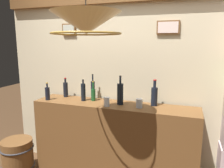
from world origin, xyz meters
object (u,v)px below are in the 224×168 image
object	(u,v)px
liquor_bottle_amaro	(154,96)
liquor_bottle_brandy	(47,93)
glass_tumbler_rocks	(139,103)
pendant_lamp	(86,24)
liquor_bottle_port	(120,94)
liquor_bottle_vermouth	(66,89)
liquor_bottle_scotch	(93,94)
liquor_bottle_mezcal	(93,89)
wooden_barrel	(18,157)
liquor_bottle_rum	(83,92)
glass_tumbler_highball	(107,102)

from	to	relation	value
liquor_bottle_amaro	liquor_bottle_brandy	bearing A→B (deg)	-172.17
glass_tumbler_rocks	pendant_lamp	size ratio (longest dim) A/B	0.17
liquor_bottle_port	liquor_bottle_vermouth	distance (m)	0.81
liquor_bottle_scotch	liquor_bottle_port	xyz separation A→B (m)	(0.37, -0.05, 0.05)
liquor_bottle_mezcal	liquor_bottle_port	size ratio (longest dim) A/B	0.94
liquor_bottle_port	liquor_bottle_amaro	size ratio (longest dim) A/B	1.11
liquor_bottle_amaro	wooden_barrel	bearing A→B (deg)	-168.07
liquor_bottle_rum	liquor_bottle_vermouth	xyz separation A→B (m)	(-0.31, 0.10, -0.01)
liquor_bottle_rum	liquor_bottle_scotch	bearing A→B (deg)	19.81
liquor_bottle_brandy	liquor_bottle_vermouth	world-z (taller)	liquor_bottle_vermouth
liquor_bottle_scotch	glass_tumbler_highball	bearing A→B (deg)	-35.72
pendant_lamp	glass_tumbler_highball	bearing A→B (deg)	90.29
liquor_bottle_brandy	wooden_barrel	size ratio (longest dim) A/B	0.49
wooden_barrel	liquor_bottle_vermouth	bearing A→B (deg)	36.89
glass_tumbler_highball	wooden_barrel	world-z (taller)	glass_tumbler_highball
liquor_bottle_brandy	liquor_bottle_amaro	distance (m)	1.33
liquor_bottle_scotch	wooden_barrel	size ratio (longest dim) A/B	0.54
liquor_bottle_brandy	liquor_bottle_mezcal	bearing A→B (deg)	25.13
pendant_lamp	liquor_bottle_scotch	bearing A→B (deg)	110.20
liquor_bottle_mezcal	liquor_bottle_rum	bearing A→B (deg)	-118.96
glass_tumbler_highball	pendant_lamp	xyz separation A→B (m)	(0.00, -0.50, 0.82)
liquor_bottle_mezcal	glass_tumbler_rocks	xyz separation A→B (m)	(0.65, -0.20, -0.07)
liquor_bottle_amaro	glass_tumbler_highball	distance (m)	0.55
liquor_bottle_amaro	liquor_bottle_rum	bearing A→B (deg)	-175.52
liquor_bottle_port	wooden_barrel	distance (m)	1.62
liquor_bottle_brandy	liquor_bottle_scotch	world-z (taller)	liquor_bottle_scotch
liquor_bottle_scotch	liquor_bottle_port	world-z (taller)	liquor_bottle_port
glass_tumbler_highball	liquor_bottle_amaro	bearing A→B (deg)	21.66
liquor_bottle_vermouth	wooden_barrel	size ratio (longest dim) A/B	0.56
liquor_bottle_port	liquor_bottle_amaro	world-z (taller)	liquor_bottle_port
liquor_bottle_scotch	liquor_bottle_vermouth	world-z (taller)	liquor_bottle_vermouth
liquor_bottle_mezcal	pendant_lamp	xyz separation A→B (m)	(0.29, -0.76, 0.75)
glass_tumbler_rocks	glass_tumbler_highball	size ratio (longest dim) A/B	0.96
liquor_bottle_brandy	liquor_bottle_amaro	size ratio (longest dim) A/B	0.74
liquor_bottle_vermouth	pendant_lamp	xyz separation A→B (m)	(0.68, -0.73, 0.77)
liquor_bottle_brandy	liquor_bottle_port	size ratio (longest dim) A/B	0.66
liquor_bottle_mezcal	wooden_barrel	bearing A→B (deg)	-155.04
liquor_bottle_rum	liquor_bottle_amaro	world-z (taller)	liquor_bottle_amaro
liquor_bottle_rum	liquor_bottle_mezcal	xyz separation A→B (m)	(0.07, 0.13, 0.01)
liquor_bottle_rum	wooden_barrel	bearing A→B (deg)	-160.74
wooden_barrel	liquor_bottle_brandy	bearing A→B (deg)	24.74
glass_tumbler_rocks	pendant_lamp	xyz separation A→B (m)	(-0.36, -0.56, 0.82)
liquor_bottle_brandy	liquor_bottle_port	xyz separation A→B (m)	(0.93, 0.10, 0.05)
liquor_bottle_rum	wooden_barrel	distance (m)	1.25
pendant_lamp	wooden_barrel	bearing A→B (deg)	164.33
glass_tumbler_highball	wooden_barrel	xyz separation A→B (m)	(-1.20, -0.16, -0.82)
liquor_bottle_vermouth	liquor_bottle_amaro	distance (m)	1.18
liquor_bottle_scotch	pendant_lamp	size ratio (longest dim) A/B	0.40
pendant_lamp	liquor_bottle_vermouth	bearing A→B (deg)	132.84
liquor_bottle_port	pendant_lamp	world-z (taller)	pendant_lamp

